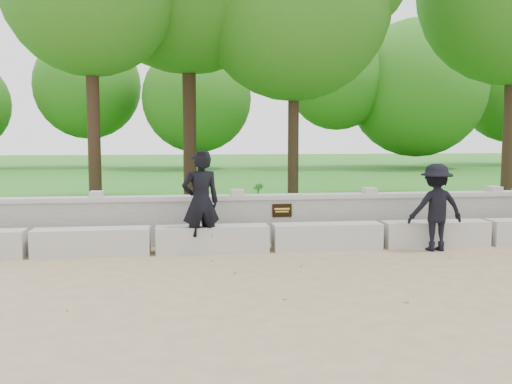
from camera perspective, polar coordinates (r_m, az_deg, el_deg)
The scene contains 9 objects.
ground at distance 8.08m, azimuth 3.62°, elevation -8.52°, with size 80.00×80.00×0.00m, color tan.
lawn at distance 21.81m, azimuth -3.58°, elevation 0.77°, with size 40.00×22.00×0.25m, color #205D15.
concrete_bench at distance 9.86m, azimuth 1.46°, elevation -4.58°, with size 11.90×0.45×0.45m.
parapet_wall at distance 10.51m, azimuth 0.86°, elevation -2.63°, with size 12.50×0.35×0.90m.
man_main at distance 9.55m, azimuth -5.55°, elevation -1.02°, with size 0.71×0.64×1.74m.
visitor_mid at distance 10.26m, azimuth 17.54°, elevation -1.47°, with size 0.98×0.58×1.50m.
shrub_a at distance 11.45m, azimuth -7.00°, elevation -1.65°, with size 0.30×0.20×0.56m, color #2B7929.
shrub_b at distance 11.22m, azimuth -6.21°, elevation -1.85°, with size 0.29×0.24×0.54m, color #2B7929.
shrub_d at distance 14.20m, azimuth 0.20°, elevation -0.23°, with size 0.31×0.27×0.54m, color #2B7929.
Camera 1 is at (-1.54, -7.68, 1.98)m, focal length 40.00 mm.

